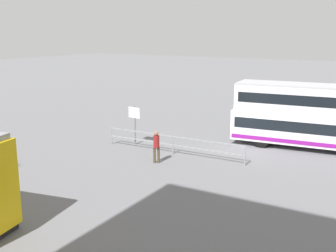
# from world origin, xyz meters

# --- Properties ---
(ground_plane) EXTENTS (160.00, 160.00, 0.00)m
(ground_plane) POSITION_xyz_m (0.00, 0.00, 0.00)
(ground_plane) COLOR slate
(double_decker_bus) EXTENTS (10.38, 3.45, 3.87)m
(double_decker_bus) POSITION_xyz_m (-3.76, -1.33, 1.98)
(double_decker_bus) COLOR white
(double_decker_bus) RESTS_ON ground
(pedestrian_near_railing) EXTENTS (0.44, 0.44, 1.75)m
(pedestrian_near_railing) POSITION_xyz_m (3.13, 5.93, 1.01)
(pedestrian_near_railing) COLOR #4C3F2D
(pedestrian_near_railing) RESTS_ON ground
(pedestrian_railing) EXTENTS (8.82, 0.29, 1.08)m
(pedestrian_railing) POSITION_xyz_m (3.22, 4.06, 0.75)
(pedestrian_railing) COLOR gray
(pedestrian_railing) RESTS_ON ground
(info_sign) EXTENTS (0.90, 0.16, 2.46)m
(info_sign) POSITION_xyz_m (6.32, 3.44, 1.67)
(info_sign) COLOR slate
(info_sign) RESTS_ON ground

